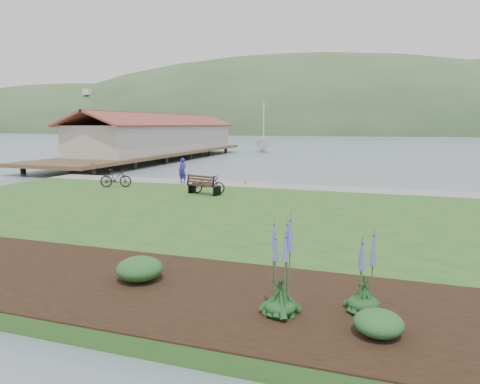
# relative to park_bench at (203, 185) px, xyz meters

# --- Properties ---
(ground) EXTENTS (600.00, 600.00, 0.00)m
(ground) POSITION_rel_park_bench_xyz_m (3.87, -2.67, -0.94)
(ground) COLOR slate
(ground) RESTS_ON ground
(lawn) EXTENTS (34.00, 20.00, 0.40)m
(lawn) POSITION_rel_park_bench_xyz_m (3.87, -4.67, -0.74)
(lawn) COLOR #29541D
(lawn) RESTS_ON ground
(shoreline_path) EXTENTS (34.00, 2.20, 0.03)m
(shoreline_path) POSITION_rel_park_bench_xyz_m (3.87, 4.23, -0.53)
(shoreline_path) COLOR gray
(shoreline_path) RESTS_ON lawn
(garden_bed) EXTENTS (24.00, 4.40, 0.04)m
(garden_bed) POSITION_rel_park_bench_xyz_m (6.87, -12.47, -0.52)
(garden_bed) COLOR black
(garden_bed) RESTS_ON lawn
(far_hillside) EXTENTS (580.00, 80.00, 38.00)m
(far_hillside) POSITION_rel_park_bench_xyz_m (23.87, 167.33, -0.94)
(far_hillside) COLOR #35532E
(far_hillside) RESTS_ON ground
(pier_pavilion) EXTENTS (8.00, 36.00, 5.40)m
(pier_pavilion) POSITION_rel_park_bench_xyz_m (-16.13, 24.85, 1.70)
(pier_pavilion) COLOR #4C3826
(pier_pavilion) RESTS_ON ground
(park_bench) EXTENTS (1.89, 1.15, 1.09)m
(park_bench) POSITION_rel_park_bench_xyz_m (0.00, 0.00, 0.00)
(park_bench) COLOR black
(park_bench) RESTS_ON lawn
(person) EXTENTS (0.78, 0.62, 1.91)m
(person) POSITION_rel_park_bench_xyz_m (-2.90, 3.48, 0.41)
(person) COLOR #272199
(person) RESTS_ON lawn
(bicycle_a) EXTENTS (0.80, 1.97, 1.01)m
(bicycle_a) POSITION_rel_park_bench_xyz_m (0.10, 0.44, -0.04)
(bicycle_a) COLOR black
(bicycle_a) RESTS_ON lawn
(bicycle_b) EXTENTS (1.24, 1.86, 1.09)m
(bicycle_b) POSITION_rel_park_bench_xyz_m (-6.02, 0.85, 0.00)
(bicycle_b) COLOR black
(bicycle_b) RESTS_ON lawn
(sailboat) EXTENTS (11.83, 11.92, 23.72)m
(sailboat) POSITION_rel_park_bench_xyz_m (-8.09, 41.41, -0.94)
(sailboat) COLOR silver
(sailboat) RESTS_ON ground
(pannier) EXTENTS (0.23, 0.29, 0.27)m
(pannier) POSITION_rel_park_bench_xyz_m (0.91, 4.53, -0.41)
(pannier) COLOR orange
(pannier) RESTS_ON lawn
(echium_0) EXTENTS (0.62, 0.62, 2.16)m
(echium_0) POSITION_rel_park_bench_xyz_m (7.29, -13.03, 0.42)
(echium_0) COLOR #163D1B
(echium_0) RESTS_ON garden_bed
(echium_1) EXTENTS (0.62, 0.62, 1.73)m
(echium_1) POSITION_rel_park_bench_xyz_m (8.82, -12.35, 0.13)
(echium_1) COLOR #163D1B
(echium_1) RESTS_ON garden_bed
(shrub_0) EXTENTS (1.11, 1.11, 0.55)m
(shrub_0) POSITION_rel_park_bench_xyz_m (3.69, -12.27, -0.23)
(shrub_0) COLOR #1E4C21
(shrub_0) RESTS_ON garden_bed
(shrub_1) EXTENTS (0.87, 0.87, 0.44)m
(shrub_1) POSITION_rel_park_bench_xyz_m (9.12, -13.28, -0.29)
(shrub_1) COLOR #1E4C21
(shrub_1) RESTS_ON garden_bed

